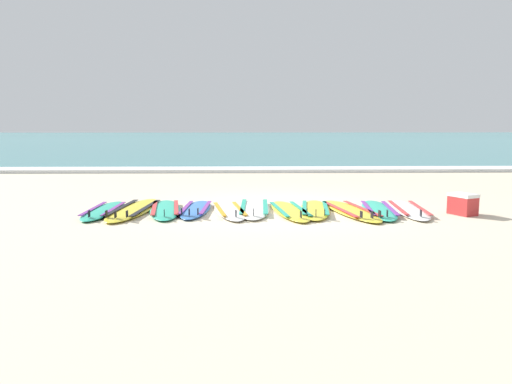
# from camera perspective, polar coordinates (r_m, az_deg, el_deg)

# --- Properties ---
(ground_plane) EXTENTS (80.00, 80.00, 0.00)m
(ground_plane) POSITION_cam_1_polar(r_m,az_deg,el_deg) (9.53, 2.89, -1.89)
(ground_plane) COLOR beige
(sea) EXTENTS (80.00, 60.00, 0.10)m
(sea) POSITION_cam_1_polar(r_m,az_deg,el_deg) (46.13, -0.60, 5.97)
(sea) COLOR teal
(sea) RESTS_ON ground
(wave_foam_strip) EXTENTS (80.00, 1.16, 0.11)m
(wave_foam_strip) POSITION_cam_1_polar(r_m,az_deg,el_deg) (16.77, 0.99, 2.56)
(wave_foam_strip) COLOR white
(wave_foam_strip) RESTS_ON ground
(surfboard_0) EXTENTS (0.56, 2.08, 0.18)m
(surfboard_0) POSITION_cam_1_polar(r_m,az_deg,el_deg) (9.51, -16.88, -2.01)
(surfboard_0) COLOR #2DB793
(surfboard_0) RESTS_ON ground
(surfboard_1) EXTENTS (0.85, 2.56, 0.18)m
(surfboard_1) POSITION_cam_1_polar(r_m,az_deg,el_deg) (9.47, -13.68, -1.94)
(surfboard_1) COLOR yellow
(surfboard_1) RESTS_ON ground
(surfboard_2) EXTENTS (0.84, 2.26, 0.18)m
(surfboard_2) POSITION_cam_1_polar(r_m,az_deg,el_deg) (9.36, -10.25, -1.95)
(surfboard_2) COLOR #2DB793
(surfboard_2) RESTS_ON ground
(surfboard_3) EXTENTS (0.60, 2.04, 0.18)m
(surfboard_3) POSITION_cam_1_polar(r_m,az_deg,el_deg) (9.30, -6.85, -1.95)
(surfboard_3) COLOR #3875CC
(surfboard_3) RESTS_ON ground
(surfboard_4) EXTENTS (0.82, 2.07, 0.18)m
(surfboard_4) POSITION_cam_1_polar(r_m,az_deg,el_deg) (9.10, -3.02, -2.12)
(surfboard_4) COLOR white
(surfboard_4) RESTS_ON ground
(surfboard_5) EXTENTS (0.66, 2.32, 0.18)m
(surfboard_5) POSITION_cam_1_polar(r_m,az_deg,el_deg) (9.33, -0.21, -1.85)
(surfboard_5) COLOR silver
(surfboard_5) RESTS_ON ground
(surfboard_6) EXTENTS (0.81, 2.24, 0.18)m
(surfboard_6) POSITION_cam_1_polar(r_m,az_deg,el_deg) (9.10, 3.84, -2.13)
(surfboard_6) COLOR yellow
(surfboard_6) RESTS_ON ground
(surfboard_7) EXTENTS (0.80, 2.20, 0.18)m
(surfboard_7) POSITION_cam_1_polar(r_m,az_deg,el_deg) (9.27, 6.70, -1.97)
(surfboard_7) COLOR yellow
(surfboard_7) RESTS_ON ground
(surfboard_8) EXTENTS (0.98, 2.42, 0.18)m
(surfboard_8) POSITION_cam_1_polar(r_m,az_deg,el_deg) (9.26, 10.68, -2.07)
(surfboard_8) COLOR yellow
(surfboard_8) RESTS_ON ground
(surfboard_9) EXTENTS (0.78, 2.24, 0.18)m
(surfboard_9) POSITION_cam_1_polar(r_m,az_deg,el_deg) (9.45, 13.76, -1.97)
(surfboard_9) COLOR #2DB793
(surfboard_9) RESTS_ON ground
(surfboard_10) EXTENTS (0.75, 2.24, 0.18)m
(surfboard_10) POSITION_cam_1_polar(r_m,az_deg,el_deg) (9.62, 16.92, -1.91)
(surfboard_10) COLOR white
(surfboard_10) RESTS_ON ground
(cooler_box) EXTENTS (0.48, 0.55, 0.38)m
(cooler_box) POSITION_cam_1_polar(r_m,az_deg,el_deg) (9.58, 22.40, -1.26)
(cooler_box) COLOR red
(cooler_box) RESTS_ON ground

